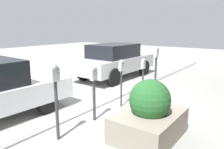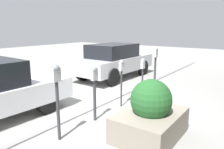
# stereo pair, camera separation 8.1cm
# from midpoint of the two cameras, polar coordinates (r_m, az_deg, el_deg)

# --- Properties ---
(ground_plane) EXTENTS (40.00, 40.00, 0.00)m
(ground_plane) POSITION_cam_midpoint_polar(r_m,az_deg,el_deg) (6.72, -1.33, -7.51)
(ground_plane) COLOR #999993
(curb_strip) EXTENTS (19.00, 0.16, 0.04)m
(curb_strip) POSITION_cam_midpoint_polar(r_m,az_deg,el_deg) (6.76, -1.88, -7.21)
(curb_strip) COLOR gray
(curb_strip) RESTS_ON ground_plane
(parking_meter_nearest) EXTENTS (0.18, 0.15, 1.58)m
(parking_meter_nearest) POSITION_cam_midpoint_polar(r_m,az_deg,el_deg) (4.44, -14.74, -3.50)
(parking_meter_nearest) COLOR #38383D
(parking_meter_nearest) RESTS_ON ground_plane
(parking_meter_second) EXTENTS (0.18, 0.15, 1.37)m
(parking_meter_second) POSITION_cam_midpoint_polar(r_m,az_deg,el_deg) (5.29, -5.05, -2.54)
(parking_meter_second) COLOR #38383D
(parking_meter_second) RESTS_ON ground_plane
(parking_meter_middle) EXTENTS (0.16, 0.13, 1.38)m
(parking_meter_middle) POSITION_cam_midpoint_polar(r_m,az_deg,el_deg) (6.20, 2.12, 0.60)
(parking_meter_middle) COLOR #38383D
(parking_meter_middle) RESTS_ON ground_plane
(parking_meter_fourth) EXTENTS (0.15, 0.13, 1.29)m
(parking_meter_fourth) POSITION_cam_midpoint_polar(r_m,az_deg,el_deg) (7.19, 7.71, 1.25)
(parking_meter_fourth) COLOR #38383D
(parking_meter_fourth) RESTS_ON ground_plane
(parking_meter_farthest) EXTENTS (0.20, 0.17, 1.57)m
(parking_meter_farthest) POSITION_cam_midpoint_polar(r_m,az_deg,el_deg) (8.19, 11.00, 3.61)
(parking_meter_farthest) COLOR #38383D
(parking_meter_farthest) RESTS_ON ground_plane
(planter_box) EXTENTS (1.56, 1.14, 1.25)m
(planter_box) POSITION_cam_midpoint_polar(r_m,az_deg,el_deg) (4.67, 9.51, -10.40)
(planter_box) COLOR gray
(planter_box) RESTS_ON ground_plane
(parked_car_middle) EXTENTS (4.12, 1.81, 1.54)m
(parked_car_middle) POSITION_cam_midpoint_polar(r_m,az_deg,el_deg) (9.91, 0.28, 3.75)
(parked_car_middle) COLOR #B7B7BC
(parked_car_middle) RESTS_ON ground_plane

